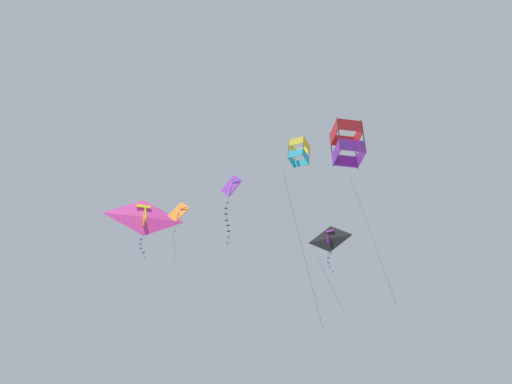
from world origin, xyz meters
name	(u,v)px	position (x,y,z in m)	size (l,w,h in m)	color
kite_box_highest	(348,143)	(-7.23, -3.14, 40.25)	(2.93, 2.78, 10.49)	red
kite_diamond_mid_left	(178,214)	(0.45, 1.43, 35.18)	(1.35, 0.90, 3.73)	orange
kite_delta_near_right	(330,239)	(-5.20, -6.77, 36.38)	(1.93, 1.26, 4.79)	black
kite_delta_far_centre	(144,217)	(4.30, -2.30, 37.20)	(3.16, 2.58, 3.54)	#DB2D93
kite_diamond_near_left	(231,187)	(-0.81, -2.48, 38.35)	(1.50, 0.88, 4.47)	purple
kite_box_low_drifter	(299,153)	(-4.97, -1.40, 39.11)	(1.78, 1.55, 10.03)	yellow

